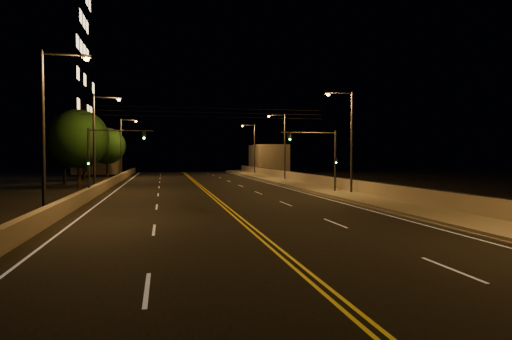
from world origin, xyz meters
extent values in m
plane|color=black|center=(0.00, 0.00, 0.00)|extent=(160.00, 160.00, 0.00)
cube|color=black|center=(0.00, 20.00, 0.01)|extent=(18.00, 120.00, 0.02)
cube|color=gray|center=(10.80, 20.00, 0.15)|extent=(3.60, 120.00, 0.30)
cube|color=gray|center=(8.93, 20.00, 0.07)|extent=(0.14, 120.00, 0.15)
cube|color=gray|center=(12.45, 20.00, 0.80)|extent=(0.30, 120.00, 1.00)
cube|color=gray|center=(-9.75, 20.00, 0.46)|extent=(0.45, 120.00, 0.91)
cube|color=slate|center=(16.50, 72.86, 2.77)|extent=(6.00, 10.00, 5.54)
cube|color=slate|center=(-16.00, 74.70, 3.92)|extent=(8.00, 8.00, 7.83)
cylinder|color=black|center=(12.45, 20.00, 1.33)|extent=(0.06, 120.00, 0.06)
cube|color=silver|center=(-8.60, 20.00, 0.02)|extent=(0.12, 116.00, 0.00)
cube|color=silver|center=(8.60, 20.00, 0.02)|extent=(0.12, 116.00, 0.00)
cube|color=gold|center=(-0.15, 20.00, 0.02)|extent=(0.12, 116.00, 0.00)
cube|color=gold|center=(0.15, 20.00, 0.02)|extent=(0.12, 116.00, 0.00)
cube|color=silver|center=(-4.50, 1.50, 0.02)|extent=(0.12, 3.00, 0.00)
cube|color=silver|center=(-4.50, 10.50, 0.02)|extent=(0.12, 3.00, 0.00)
cube|color=silver|center=(-4.50, 19.50, 0.02)|extent=(0.12, 3.00, 0.00)
cube|color=silver|center=(-4.50, 28.50, 0.02)|extent=(0.12, 3.00, 0.00)
cube|color=silver|center=(-4.50, 37.50, 0.02)|extent=(0.12, 3.00, 0.00)
cube|color=silver|center=(-4.50, 46.50, 0.02)|extent=(0.12, 3.00, 0.00)
cube|color=silver|center=(-4.50, 55.50, 0.02)|extent=(0.12, 3.00, 0.00)
cube|color=silver|center=(-4.50, 64.50, 0.02)|extent=(0.12, 3.00, 0.00)
cube|color=silver|center=(-4.50, 73.50, 0.02)|extent=(0.12, 3.00, 0.00)
cube|color=silver|center=(4.50, 1.50, 0.02)|extent=(0.12, 3.00, 0.00)
cube|color=silver|center=(4.50, 10.50, 0.02)|extent=(0.12, 3.00, 0.00)
cube|color=silver|center=(4.50, 19.50, 0.02)|extent=(0.12, 3.00, 0.00)
cube|color=silver|center=(4.50, 28.50, 0.02)|extent=(0.12, 3.00, 0.00)
cube|color=silver|center=(4.50, 37.50, 0.02)|extent=(0.12, 3.00, 0.00)
cube|color=silver|center=(4.50, 46.50, 0.02)|extent=(0.12, 3.00, 0.00)
cube|color=silver|center=(4.50, 55.50, 0.02)|extent=(0.12, 3.00, 0.00)
cube|color=silver|center=(4.50, 64.50, 0.02)|extent=(0.12, 3.00, 0.00)
cube|color=silver|center=(4.50, 73.50, 0.02)|extent=(0.12, 3.00, 0.00)
cylinder|color=#2D2D33|center=(11.80, 24.33, 4.47)|extent=(0.20, 0.20, 8.95)
cylinder|color=#2D2D33|center=(10.70, 24.33, 8.80)|extent=(2.20, 0.12, 0.12)
cube|color=#2D2D33|center=(9.60, 24.33, 8.73)|extent=(0.50, 0.25, 0.14)
sphere|color=#FF9E2D|center=(9.60, 24.33, 8.63)|extent=(0.28, 0.28, 0.28)
cylinder|color=#2D2D33|center=(11.80, 44.91, 4.47)|extent=(0.20, 0.20, 8.95)
cylinder|color=#2D2D33|center=(10.70, 44.91, 8.80)|extent=(2.20, 0.12, 0.12)
cube|color=#2D2D33|center=(9.60, 44.91, 8.73)|extent=(0.50, 0.25, 0.14)
sphere|color=#FF9E2D|center=(9.60, 44.91, 8.63)|extent=(0.28, 0.28, 0.28)
cylinder|color=#2D2D33|center=(11.80, 64.05, 4.47)|extent=(0.20, 0.20, 8.95)
cylinder|color=#2D2D33|center=(10.70, 64.05, 8.80)|extent=(2.20, 0.12, 0.12)
cube|color=#2D2D33|center=(9.60, 64.05, 8.73)|extent=(0.50, 0.25, 0.14)
sphere|color=#FF9E2D|center=(9.60, 64.05, 8.63)|extent=(0.28, 0.28, 0.28)
cylinder|color=#2D2D33|center=(-10.20, 14.45, 4.47)|extent=(0.20, 0.20, 8.95)
cylinder|color=#2D2D33|center=(-9.10, 14.45, 8.80)|extent=(2.20, 0.12, 0.12)
cube|color=#2D2D33|center=(-8.00, 14.45, 8.73)|extent=(0.50, 0.25, 0.14)
sphere|color=#FF9E2D|center=(-8.00, 14.45, 8.63)|extent=(0.28, 0.28, 0.28)
cylinder|color=#2D2D33|center=(-10.20, 31.49, 4.47)|extent=(0.20, 0.20, 8.95)
cylinder|color=#2D2D33|center=(-9.10, 31.49, 8.80)|extent=(2.20, 0.12, 0.12)
cube|color=#2D2D33|center=(-8.00, 31.49, 8.73)|extent=(0.50, 0.25, 0.14)
sphere|color=#FF9E2D|center=(-8.00, 31.49, 8.63)|extent=(0.28, 0.28, 0.28)
cylinder|color=#2D2D33|center=(-10.20, 57.38, 4.47)|extent=(0.20, 0.20, 8.95)
cylinder|color=#2D2D33|center=(-9.10, 57.38, 8.80)|extent=(2.20, 0.12, 0.12)
cube|color=#2D2D33|center=(-8.00, 57.38, 8.73)|extent=(0.50, 0.25, 0.14)
sphere|color=#FF9E2D|center=(-8.00, 57.38, 8.63)|extent=(0.28, 0.28, 0.28)
cylinder|color=#2D2D33|center=(11.00, 26.01, 2.83)|extent=(0.18, 0.18, 5.67)
cylinder|color=#2D2D33|center=(8.50, 26.01, 5.47)|extent=(5.00, 0.10, 0.10)
cube|color=black|center=(6.75, 26.01, 5.12)|extent=(0.28, 0.18, 0.80)
sphere|color=#19FF4C|center=(6.75, 25.90, 4.87)|extent=(0.14, 0.14, 0.14)
cube|color=black|center=(11.00, 25.86, 3.00)|extent=(0.22, 0.14, 0.55)
cylinder|color=#2D2D33|center=(-9.80, 26.01, 2.83)|extent=(0.18, 0.18, 5.67)
cylinder|color=#2D2D33|center=(-7.30, 26.01, 5.47)|extent=(5.00, 0.10, 0.10)
cube|color=black|center=(-5.55, 26.01, 5.12)|extent=(0.28, 0.18, 0.80)
sphere|color=#19FF4C|center=(-5.55, 25.90, 4.87)|extent=(0.14, 0.14, 0.14)
cube|color=black|center=(-9.80, 25.86, 3.00)|extent=(0.22, 0.14, 0.55)
cylinder|color=black|center=(0.00, 29.50, 7.00)|extent=(22.00, 0.03, 0.03)
cylinder|color=black|center=(0.00, 29.50, 7.40)|extent=(22.00, 0.03, 0.03)
cylinder|color=black|center=(0.00, 29.50, 7.80)|extent=(22.00, 0.03, 0.03)
cylinder|color=black|center=(-12.64, 37.68, 1.44)|extent=(0.36, 0.36, 2.89)
sphere|color=black|center=(-12.64, 37.68, 5.21)|extent=(6.09, 6.09, 6.09)
cylinder|color=black|center=(-15.76, 45.58, 1.21)|extent=(0.36, 0.36, 2.43)
sphere|color=black|center=(-15.76, 45.58, 4.38)|extent=(5.12, 5.12, 5.12)
cylinder|color=black|center=(-15.17, 55.33, 1.20)|extent=(0.36, 0.36, 2.40)
sphere|color=black|center=(-15.17, 55.33, 4.34)|extent=(5.07, 5.07, 5.07)
cylinder|color=black|center=(-12.78, 61.95, 1.37)|extent=(0.36, 0.36, 2.75)
sphere|color=black|center=(-12.78, 61.95, 4.96)|extent=(5.80, 5.80, 5.80)
camera|label=1|loc=(-4.07, -9.82, 3.49)|focal=30.00mm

